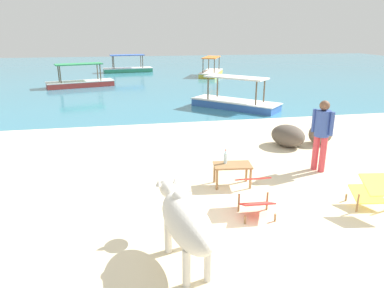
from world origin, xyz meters
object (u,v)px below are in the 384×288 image
low_bench_table (232,168)px  person_standing (322,131)px  deck_chair_far (255,192)px  bottle (225,158)px  boat_red (80,82)px  boat_blue (235,102)px  boat_green (128,68)px  cow (185,220)px  deck_chair_near (372,190)px  boat_yellow (211,72)px

low_bench_table → person_standing: person_standing is taller
deck_chair_far → bottle: bearing=-169.0°
deck_chair_far → boat_red: 16.38m
low_bench_table → boat_red: size_ratio=0.21×
boat_blue → bottle: bearing=115.9°
boat_green → bottle: bearing=86.7°
cow → boat_blue: 10.44m
bottle → boat_blue: (2.51, 7.30, -0.33)m
deck_chair_near → boat_yellow: bearing=2.4°
bottle → boat_blue: 7.72m
deck_chair_far → person_standing: bearing=129.6°
deck_chair_far → deck_chair_near: bearing=84.2°
low_bench_table → deck_chair_far: (0.05, -1.16, -0.00)m
boat_red → boat_green: 7.42m
low_bench_table → bottle: 0.25m
cow → boat_yellow: size_ratio=0.47×
bottle → boat_red: bearing=106.8°
bottle → cow: bearing=-117.1°
bottle → boat_blue: boat_blue is taller
deck_chair_near → boat_yellow: (1.88, 19.57, -0.13)m
cow → boat_red: boat_red is taller
low_bench_table → boat_blue: 7.76m
boat_green → boat_blue: bearing=98.7°
deck_chair_near → person_standing: (0.05, 1.90, 0.56)m
deck_chair_near → person_standing: person_standing is taller
deck_chair_near → boat_green: 23.24m
boat_green → cow: bearing=83.2°
person_standing → deck_chair_far: bearing=-175.3°
boat_yellow → boat_green: bearing=83.1°
low_bench_table → deck_chair_near: 2.58m
boat_yellow → boat_green: (-5.71, 3.35, 0.00)m
deck_chair_near → boat_green: (-3.84, 22.92, -0.13)m
boat_green → boat_yellow: bearing=142.0°
boat_yellow → boat_green: size_ratio=1.01×
boat_red → boat_blue: bearing=-61.8°
boat_yellow → person_standing: bearing=-162.4°
low_bench_table → deck_chair_near: (2.11, -1.47, -0.00)m
deck_chair_near → boat_blue: bearing=6.2°
cow → boat_blue: bearing=-31.1°
deck_chair_near → boat_green: size_ratio=0.22×
cow → bottle: bearing=-37.1°
boat_red → low_bench_table: bearing=-88.4°
bottle → deck_chair_far: (0.18, -1.24, -0.20)m
person_standing → boat_yellow: bearing=52.1°
cow → boat_green: bearing=-9.1°
bottle → person_standing: bearing=8.4°
cow → boat_red: bearing=0.5°
boat_red → person_standing: bearing=-80.4°
boat_red → boat_green: bearing=52.4°
deck_chair_far → boat_blue: size_ratio=0.23×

